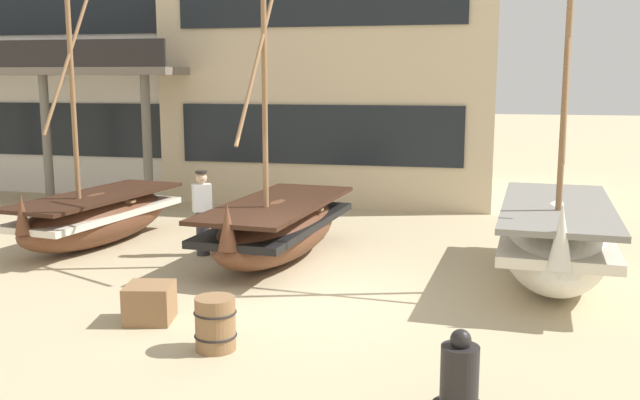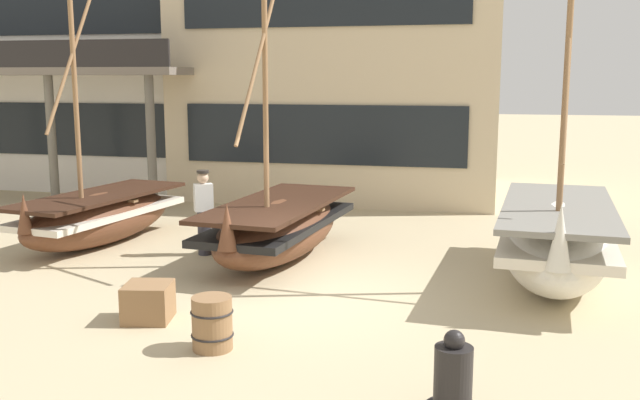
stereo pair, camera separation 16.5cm
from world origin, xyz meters
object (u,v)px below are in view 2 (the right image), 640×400
at_px(fisherman_by_hull, 204,213).
at_px(capstan_winch, 453,382).
at_px(harbor_building_annex, 100,71).
at_px(harbor_building_main, 347,68).
at_px(fishing_boat_centre_large, 556,239).
at_px(fishing_boat_far_right, 99,216).
at_px(cargo_crate, 148,302).
at_px(wooden_barrel, 212,323).
at_px(fishing_boat_near_left, 279,227).

distance_m(fisherman_by_hull, capstan_winch, 7.76).
relative_size(capstan_winch, harbor_building_annex, 0.09).
height_order(harbor_building_main, harbor_building_annex, harbor_building_main).
bearing_deg(capstan_winch, fishing_boat_centre_large, 75.08).
bearing_deg(harbor_building_annex, fishing_boat_far_right, -60.56).
bearing_deg(fishing_boat_centre_large, fishing_boat_far_right, 175.38).
distance_m(cargo_crate, harbor_building_main, 13.19).
bearing_deg(wooden_barrel, capstan_winch, -20.10).
bearing_deg(fishing_boat_centre_large, cargo_crate, -149.61).
xyz_separation_m(fishing_boat_centre_large, harbor_building_main, (-5.52, 9.27, 3.00)).
bearing_deg(fishing_boat_near_left, cargo_crate, -101.70).
bearing_deg(fishing_boat_centre_large, wooden_barrel, -136.81).
xyz_separation_m(cargo_crate, harbor_building_main, (0.37, 12.72, 3.47)).
height_order(wooden_barrel, harbor_building_annex, harbor_building_annex).
bearing_deg(fishing_boat_centre_large, harbor_building_annex, 145.27).
height_order(fisherman_by_hull, harbor_building_main, harbor_building_main).
relative_size(fishing_boat_far_right, harbor_building_annex, 0.52).
height_order(fishing_boat_centre_large, wooden_barrel, fishing_boat_centre_large).
distance_m(fishing_boat_near_left, fishing_boat_far_right, 4.04).
height_order(fisherman_by_hull, cargo_crate, fisherman_by_hull).
bearing_deg(fisherman_by_hull, fishing_boat_near_left, 2.10).
xyz_separation_m(fishing_boat_near_left, fishing_boat_far_right, (-4.03, 0.31, -0.03)).
distance_m(fishing_boat_centre_large, fisherman_by_hull, 6.61).
bearing_deg(harbor_building_main, fisherman_by_hull, -96.91).
bearing_deg(wooden_barrel, fishing_boat_far_right, 132.20).
bearing_deg(harbor_building_main, capstan_winch, -74.51).
bearing_deg(harbor_building_annex, fishing_boat_near_left, -45.85).
height_order(cargo_crate, harbor_building_main, harbor_building_main).
bearing_deg(fishing_boat_near_left, fishing_boat_centre_large, -4.75).
bearing_deg(cargo_crate, wooden_barrel, -32.15).
distance_m(fishing_boat_near_left, harbor_building_main, 9.39).
bearing_deg(fishing_boat_near_left, capstan_winch, -58.10).
distance_m(fishing_boat_near_left, harbor_building_annex, 13.56).
bearing_deg(capstan_winch, wooden_barrel, 159.90).
bearing_deg(fisherman_by_hull, wooden_barrel, -66.35).
relative_size(fishing_boat_centre_large, wooden_barrel, 8.85).
distance_m(fisherman_by_hull, harbor_building_main, 9.43).
xyz_separation_m(fishing_boat_far_right, cargo_crate, (3.23, -4.19, -0.33)).
bearing_deg(cargo_crate, fisherman_by_hull, 100.58).
relative_size(fishing_boat_near_left, harbor_building_annex, 0.58).
relative_size(fishing_boat_centre_large, fisherman_by_hull, 3.68).
relative_size(wooden_barrel, harbor_building_annex, 0.07).
xyz_separation_m(fisherman_by_hull, cargo_crate, (0.71, -3.82, -0.56)).
xyz_separation_m(fishing_boat_near_left, capstan_winch, (3.64, -5.84, -0.26)).
height_order(capstan_winch, harbor_building_main, harbor_building_main).
distance_m(cargo_crate, harbor_building_annex, 16.14).
height_order(fishing_boat_near_left, cargo_crate, fishing_boat_near_left).
xyz_separation_m(fishing_boat_far_right, capstan_winch, (7.66, -6.16, -0.23)).
bearing_deg(fishing_boat_near_left, fisherman_by_hull, -177.90).
xyz_separation_m(fisherman_by_hull, capstan_winch, (5.15, -5.79, -0.46)).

